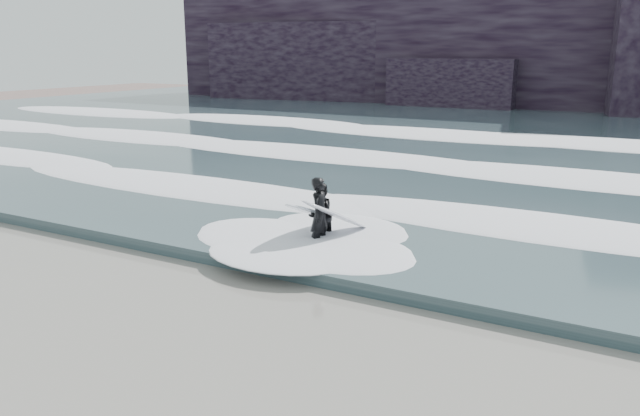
{
  "coord_description": "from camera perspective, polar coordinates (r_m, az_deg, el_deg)",
  "views": [
    {
      "loc": [
        7.17,
        -7.31,
        4.69
      ],
      "look_at": [
        0.15,
        5.34,
        1.0
      ],
      "focal_mm": 35.0,
      "sensor_mm": 36.0,
      "label": 1
    }
  ],
  "objects": [
    {
      "name": "foam_mid",
      "position": [
        24.76,
        11.78,
        4.07
      ],
      "size": [
        60.0,
        4.0,
        0.24
      ],
      "primitive_type": "ellipsoid",
      "color": "white",
      "rests_on": "sea"
    },
    {
      "name": "headland",
      "position": [
        53.8,
        22.02,
        13.63
      ],
      "size": [
        70.0,
        9.0,
        10.0
      ],
      "primitive_type": "cube",
      "color": "black",
      "rests_on": "ground"
    },
    {
      "name": "surfer_right",
      "position": [
        15.14,
        0.23,
        -0.63
      ],
      "size": [
        1.44,
        2.09,
        1.56
      ],
      "color": "black",
      "rests_on": "ground"
    },
    {
      "name": "foam_far",
      "position": [
        33.37,
        16.48,
        6.42
      ],
      "size": [
        60.0,
        4.8,
        0.3
      ],
      "primitive_type": "ellipsoid",
      "color": "white",
      "rests_on": "sea"
    },
    {
      "name": "surfer_left",
      "position": [
        14.82,
        -0.22,
        -0.52
      ],
      "size": [
        0.95,
        1.96,
        1.78
      ],
      "color": "black",
      "rests_on": "ground"
    },
    {
      "name": "sea",
      "position": [
        37.29,
        17.84,
        6.63
      ],
      "size": [
        90.0,
        52.0,
        0.3
      ],
      "primitive_type": "cube",
      "color": "#33474C",
      "rests_on": "ground"
    },
    {
      "name": "foam_near",
      "position": [
        18.33,
        5.15,
        0.71
      ],
      "size": [
        60.0,
        3.2,
        0.2
      ],
      "primitive_type": "ellipsoid",
      "color": "white",
      "rests_on": "sea"
    },
    {
      "name": "ground",
      "position": [
        11.27,
        -14.23,
        -10.77
      ],
      "size": [
        120.0,
        120.0,
        0.0
      ],
      "primitive_type": "plane",
      "color": "#7B5B53",
      "rests_on": "ground"
    }
  ]
}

